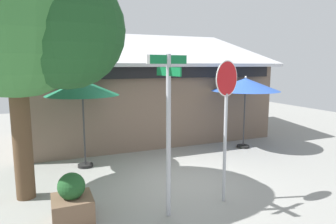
% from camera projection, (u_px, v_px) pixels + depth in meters
% --- Properties ---
extents(ground_plane, '(28.00, 28.00, 0.10)m').
position_uv_depth(ground_plane, '(178.00, 182.00, 7.80)').
color(ground_plane, gray).
extents(cafe_building, '(9.85, 5.29, 4.43)m').
position_uv_depth(cafe_building, '(142.00, 97.00, 12.63)').
color(cafe_building, '#705B4C').
rests_on(cafe_building, ground).
extents(street_sign_post, '(0.85, 0.79, 3.14)m').
position_uv_depth(street_sign_post, '(168.00, 121.00, 5.69)').
color(street_sign_post, '#A8AAB2').
rests_on(street_sign_post, ground).
extents(stop_sign, '(0.70, 0.29, 3.04)m').
position_uv_depth(stop_sign, '(226.00, 106.00, 6.29)').
color(stop_sign, '#A8AAB2').
rests_on(stop_sign, ground).
extents(patio_umbrella_forest_green_left, '(2.06, 2.06, 2.61)m').
position_uv_depth(patio_umbrella_forest_green_left, '(82.00, 88.00, 8.49)').
color(patio_umbrella_forest_green_left, black).
rests_on(patio_umbrella_forest_green_left, ground).
extents(patio_umbrella_royal_blue_center, '(2.38, 2.38, 2.57)m').
position_uv_depth(patio_umbrella_royal_blue_center, '(245.00, 85.00, 10.56)').
color(patio_umbrella_royal_blue_center, black).
rests_on(patio_umbrella_royal_blue_center, ground).
extents(shade_tree, '(3.97, 3.54, 5.78)m').
position_uv_depth(shade_tree, '(26.00, 17.00, 6.17)').
color(shade_tree, brown).
rests_on(shade_tree, ground).
extents(sidewalk_planter, '(0.75, 0.75, 0.94)m').
position_uv_depth(sidewalk_planter, '(72.00, 201.00, 5.72)').
color(sidewalk_planter, brown).
rests_on(sidewalk_planter, ground).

